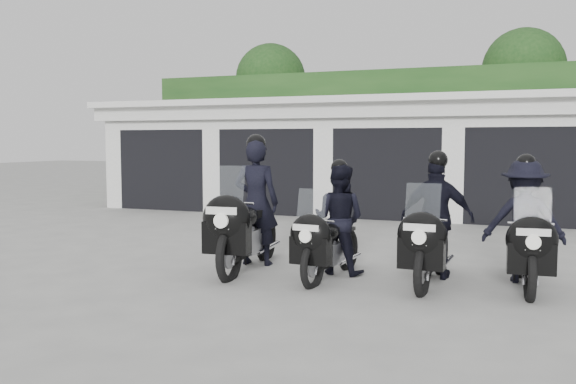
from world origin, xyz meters
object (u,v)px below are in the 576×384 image
(police_bike_b, at_px, (334,226))
(police_bike_c, at_px, (435,225))
(police_bike_a, at_px, (249,214))
(police_bike_d, at_px, (525,228))

(police_bike_b, distance_m, police_bike_c, 1.36)
(police_bike_a, bearing_deg, police_bike_d, 0.85)
(police_bike_a, bearing_deg, police_bike_b, -5.41)
(police_bike_c, bearing_deg, police_bike_b, -170.07)
(police_bike_b, bearing_deg, police_bike_a, -175.31)
(police_bike_c, height_order, police_bike_d, police_bike_c)
(police_bike_a, relative_size, police_bike_b, 1.22)
(police_bike_c, bearing_deg, police_bike_a, -174.18)
(police_bike_b, height_order, police_bike_c, police_bike_c)
(police_bike_a, distance_m, police_bike_d, 3.82)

